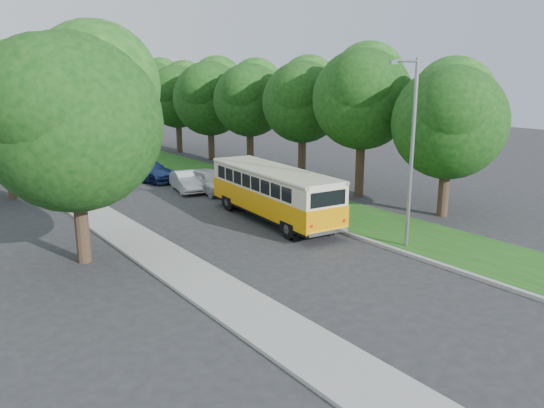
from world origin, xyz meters
TOP-DOWN VIEW (x-y plane):
  - ground at (0.00, 0.00)m, footprint 120.00×120.00m
  - curb at (3.60, 5.00)m, footprint 0.20×70.00m
  - grass_verge at (5.95, 5.00)m, footprint 4.50×70.00m
  - sidewalk at (-4.80, 5.00)m, footprint 2.20×70.00m
  - treeline at (3.15, 17.99)m, footprint 24.27×41.91m
  - lamppost_near at (4.21, -2.50)m, footprint 1.71×0.16m
  - lamppost_far at (-4.70, 16.00)m, footprint 1.71×0.16m
  - warning_sign at (-4.50, 11.98)m, footprint 0.56×0.10m
  - vintage_bus at (2.28, 4.51)m, footprint 3.23×9.58m
  - car_silver at (3.00, 12.32)m, footprint 1.87×4.49m
  - car_white at (1.98, 13.61)m, footprint 2.13×4.09m
  - car_blue at (1.36, 18.35)m, footprint 3.51×5.45m
  - car_grey at (1.46, 24.84)m, footprint 4.14×6.05m

SIDE VIEW (x-z plane):
  - ground at x=0.00m, z-range 0.00..0.00m
  - sidewalk at x=-4.80m, z-range 0.00..0.12m
  - grass_verge at x=5.95m, z-range 0.00..0.13m
  - curb at x=3.60m, z-range 0.00..0.15m
  - car_white at x=1.98m, z-range 0.00..1.28m
  - car_blue at x=1.36m, z-range 0.00..1.47m
  - car_silver at x=3.00m, z-range 0.00..1.52m
  - car_grey at x=1.46m, z-range 0.00..1.54m
  - vintage_bus at x=2.28m, z-range 0.00..2.79m
  - warning_sign at x=-4.50m, z-range 0.46..2.96m
  - lamppost_far at x=-4.70m, z-range 0.37..7.87m
  - lamppost_near at x=4.21m, z-range 0.37..8.37m
  - treeline at x=3.15m, z-range 1.20..10.66m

